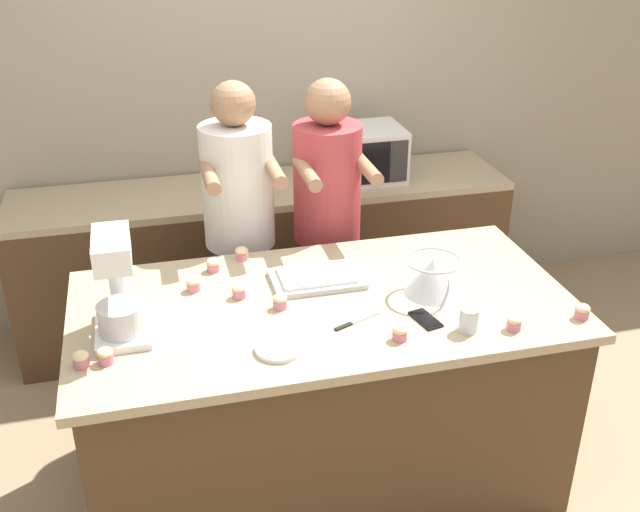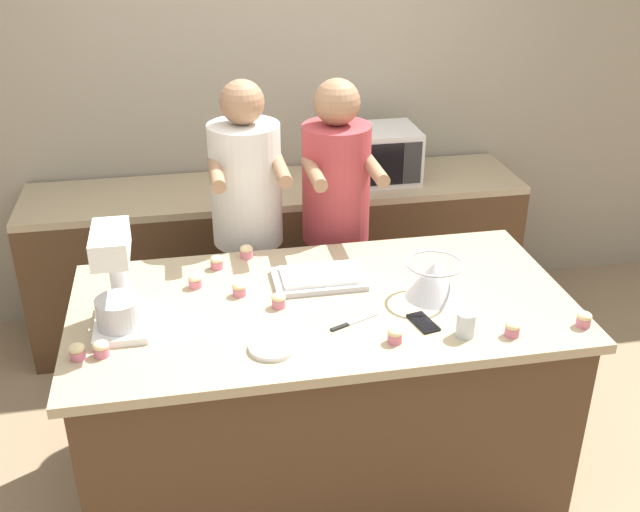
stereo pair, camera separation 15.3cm
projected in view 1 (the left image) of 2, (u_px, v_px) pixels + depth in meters
The scene contains 24 objects.
ground_plane at pixel (323, 476), 3.43m from camera, with size 16.00×16.00×0.00m, color #937A5B.
back_wall at pixel (250, 92), 4.31m from camera, with size 10.00×0.06×2.70m.
island_counter at pixel (323, 394), 3.22m from camera, with size 2.00×1.02×0.93m.
back_counter at pixel (266, 258), 4.41m from camera, with size 2.80×0.60×0.90m.
person_left at pixel (241, 241), 3.65m from camera, with size 0.35×0.51×1.65m.
person_right at pixel (327, 232), 3.75m from camera, with size 0.35×0.51×1.64m.
stand_mixer at pixel (118, 291), 2.72m from camera, with size 0.20×0.30×0.41m.
mixing_bowl at pixel (433, 275), 3.04m from camera, with size 0.24×0.24×0.16m.
baking_tray at pixel (317, 278), 3.15m from camera, with size 0.38×0.24×0.04m.
microwave_oven at pixel (360, 153), 4.26m from camera, with size 0.48×0.37×0.30m.
cell_phone at pixel (426, 319), 2.88m from camera, with size 0.10×0.16×0.01m.
drinking_glass at pixel (469, 320), 2.80m from camera, with size 0.07×0.07×0.10m.
small_plate at pixel (279, 349), 2.69m from camera, with size 0.17×0.17×0.02m.
knife at pixel (355, 322), 2.87m from camera, with size 0.21×0.10×0.01m.
cupcake_0 at pixel (280, 301), 2.95m from camera, with size 0.06×0.06×0.06m.
cupcake_1 at pixel (400, 333), 2.75m from camera, with size 0.06×0.06×0.06m.
cupcake_2 at pixel (213, 265), 3.23m from camera, with size 0.06×0.06×0.06m.
cupcake_3 at pixel (239, 291), 3.03m from camera, with size 0.06×0.06×0.06m.
cupcake_4 at pixel (193, 284), 3.08m from camera, with size 0.06×0.06×0.06m.
cupcake_5 at pixel (81, 359), 2.60m from camera, with size 0.06×0.06×0.06m.
cupcake_6 at pixel (514, 322), 2.81m from camera, with size 0.06×0.06×0.06m.
cupcake_7 at pixel (105, 356), 2.62m from camera, with size 0.06×0.06×0.06m.
cupcake_8 at pixel (242, 253), 3.33m from camera, with size 0.06×0.06×0.06m.
cupcake_9 at pixel (582, 311), 2.88m from camera, with size 0.06×0.06×0.06m.
Camera 1 is at (-0.65, -2.52, 2.45)m, focal length 42.00 mm.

